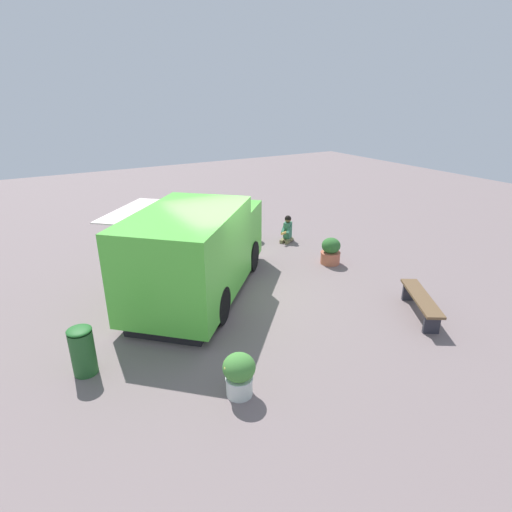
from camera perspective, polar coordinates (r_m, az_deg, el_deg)
ground_plane at (r=10.60m, az=-3.48°, el=-5.40°), size 40.00×40.00×0.00m
food_truck at (r=10.34m, az=-8.09°, el=0.47°), size 5.09×5.23×2.33m
person_customer at (r=14.26m, az=4.38°, el=3.49°), size 0.76×0.68×0.91m
planter_flowering_near at (r=12.52m, az=10.34°, el=0.68°), size 0.60×0.60×0.81m
planter_flowering_far at (r=7.20m, az=-2.36°, el=-15.99°), size 0.56×0.56×0.80m
planter_flowering_side at (r=14.29m, az=-0.70°, el=3.83°), size 0.59×0.59×0.81m
plaza_bench at (r=10.22m, az=21.93°, el=-5.79°), size 1.35×1.81×0.49m
trash_bin at (r=8.26m, az=-22.95°, el=-12.00°), size 0.44×0.44×0.95m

